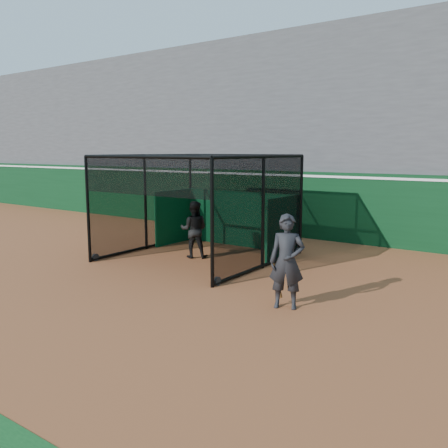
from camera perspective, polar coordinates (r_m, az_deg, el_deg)
The scene contains 6 objects.
ground at distance 11.52m, azimuth -8.97°, elevation -7.81°, with size 120.00×120.00×0.00m, color brown.
outfield_wall at distance 18.22m, azimuth 9.93°, elevation 2.43°, with size 50.00×0.50×2.50m.
grandstand at distance 21.61m, azimuth 14.56°, elevation 11.73°, with size 50.00×7.85×8.95m.
batting_cage at distance 14.48m, azimuth -3.00°, elevation 1.98°, with size 4.62×4.81×3.12m.
batter at distance 14.58m, azimuth -3.63°, elevation -0.67°, with size 0.85×0.66×1.75m, color black.
on_deck_player at distance 9.96m, azimuth 7.57°, elevation -4.51°, with size 0.85×0.71×1.99m.
Camera 1 is at (7.76, -7.86, 3.28)m, focal length 38.00 mm.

